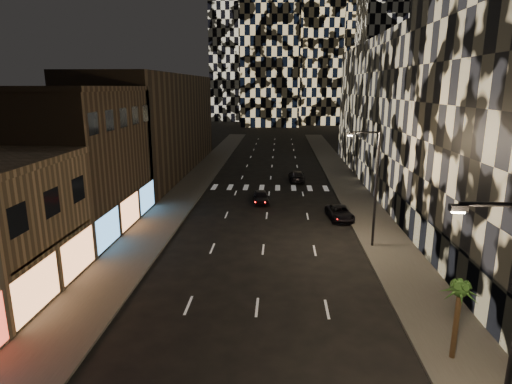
# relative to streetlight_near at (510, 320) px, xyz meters

# --- Properties ---
(sidewalk_left) EXTENTS (4.00, 120.00, 0.15)m
(sidewalk_left) POSITION_rel_streetlight_near_xyz_m (-18.35, 40.00, -5.28)
(sidewalk_left) COLOR #47443F
(sidewalk_left) RESTS_ON ground
(sidewalk_right) EXTENTS (4.00, 120.00, 0.15)m
(sidewalk_right) POSITION_rel_streetlight_near_xyz_m (1.65, 40.00, -5.28)
(sidewalk_right) COLOR #47443F
(sidewalk_right) RESTS_ON ground
(curb_left) EXTENTS (0.20, 120.00, 0.15)m
(curb_left) POSITION_rel_streetlight_near_xyz_m (-16.25, 40.00, -5.28)
(curb_left) COLOR #4C4C47
(curb_left) RESTS_ON ground
(curb_right) EXTENTS (0.20, 120.00, 0.15)m
(curb_right) POSITION_rel_streetlight_near_xyz_m (-0.45, 40.00, -5.28)
(curb_right) COLOR #4C4C47
(curb_right) RESTS_ON ground
(retail_brown) EXTENTS (10.00, 15.00, 12.00)m
(retail_brown) POSITION_rel_streetlight_near_xyz_m (-25.35, 23.50, 0.65)
(retail_brown) COLOR #453627
(retail_brown) RESTS_ON ground
(retail_filler_left) EXTENTS (10.00, 40.00, 14.00)m
(retail_filler_left) POSITION_rel_streetlight_near_xyz_m (-25.35, 50.00, 1.65)
(retail_filler_left) COLOR #453627
(retail_filler_left) RESTS_ON ground
(midrise_base) EXTENTS (0.60, 25.00, 3.00)m
(midrise_base) POSITION_rel_streetlight_near_xyz_m (3.95, 14.50, -3.85)
(midrise_base) COLOR #383838
(midrise_base) RESTS_ON ground
(midrise_filler_right) EXTENTS (16.00, 40.00, 18.00)m
(midrise_filler_right) POSITION_rel_streetlight_near_xyz_m (11.65, 47.00, 3.65)
(midrise_filler_right) COLOR #232326
(midrise_filler_right) RESTS_ON ground
(streetlight_near) EXTENTS (2.55, 0.25, 9.00)m
(streetlight_near) POSITION_rel_streetlight_near_xyz_m (0.00, 0.00, 0.00)
(streetlight_near) COLOR black
(streetlight_near) RESTS_ON sidewalk_right
(streetlight_far) EXTENTS (2.55, 0.25, 9.00)m
(streetlight_far) POSITION_rel_streetlight_near_xyz_m (0.00, 20.00, 0.00)
(streetlight_far) COLOR black
(streetlight_far) RESTS_ON sidewalk_right
(car_dark_midlane) EXTENTS (2.05, 4.15, 1.36)m
(car_dark_midlane) POSITION_rel_streetlight_near_xyz_m (-9.13, 32.73, -4.67)
(car_dark_midlane) COLOR black
(car_dark_midlane) RESTS_ON ground
(car_dark_oncoming) EXTENTS (2.17, 4.98, 1.43)m
(car_dark_oncoming) POSITION_rel_streetlight_near_xyz_m (-4.85, 43.91, -4.64)
(car_dark_oncoming) COLOR black
(car_dark_oncoming) RESTS_ON ground
(car_dark_rightlane) EXTENTS (2.55, 4.74, 1.27)m
(car_dark_rightlane) POSITION_rel_streetlight_near_xyz_m (-1.35, 27.18, -4.72)
(car_dark_rightlane) COLOR black
(car_dark_rightlane) RESTS_ON ground
(palm_tree) EXTENTS (1.92, 1.95, 3.82)m
(palm_tree) POSITION_rel_streetlight_near_xyz_m (0.95, 5.64, -2.05)
(palm_tree) COLOR #47331E
(palm_tree) RESTS_ON sidewalk_right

